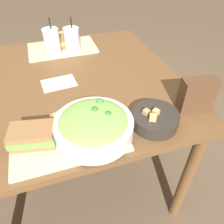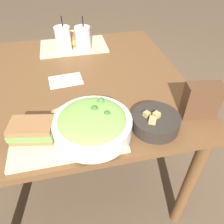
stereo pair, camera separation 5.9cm
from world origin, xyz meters
name	(u,v)px [view 1 (the left image)]	position (x,y,z in m)	size (l,w,h in m)	color
ground_plane	(81,171)	(0.00, 0.00, 0.00)	(12.00, 12.00, 0.00)	brown
dining_table	(69,98)	(0.00, 0.00, 0.67)	(1.11, 1.07, 0.78)	brown
tray_near	(69,138)	(-0.05, -0.39, 0.78)	(0.41, 0.25, 0.01)	#B2BC99
tray_far	(62,48)	(0.04, 0.37, 0.78)	(0.41, 0.25, 0.01)	#B2BC99
salad_bowl	(94,125)	(0.04, -0.40, 0.83)	(0.28, 0.28, 0.10)	white
soup_bowl	(155,118)	(0.28, -0.41, 0.81)	(0.18, 0.18, 0.08)	#2D2823
sandwich_near	(32,136)	(-0.17, -0.37, 0.82)	(0.17, 0.12, 0.06)	olive
baguette_near	(67,114)	(-0.04, -0.30, 0.82)	(0.12, 0.10, 0.06)	tan
sandwich_far	(62,41)	(0.05, 0.38, 0.82)	(0.17, 0.13, 0.06)	olive
baguette_far	(62,36)	(0.06, 0.46, 0.82)	(0.09, 0.07, 0.06)	tan
drink_cup_dark	(52,42)	(-0.02, 0.30, 0.86)	(0.09, 0.09, 0.20)	silver
drink_cup_red	(72,40)	(0.10, 0.30, 0.85)	(0.09, 0.09, 0.19)	silver
chip_bag	(197,95)	(0.47, -0.38, 0.85)	(0.14, 0.08, 0.15)	brown
napkin_folded	(59,83)	(-0.04, -0.01, 0.78)	(0.17, 0.13, 0.00)	silver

